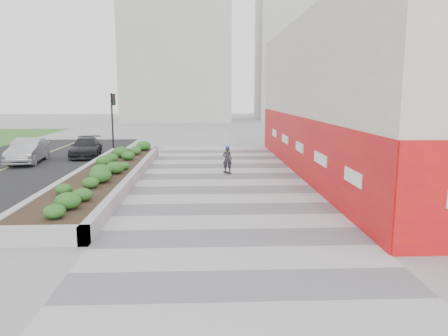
% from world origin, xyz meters
% --- Properties ---
extents(ground, '(160.00, 160.00, 0.00)m').
position_xyz_m(ground, '(0.00, 0.00, 0.00)').
color(ground, gray).
rests_on(ground, ground).
extents(walkway, '(8.00, 36.00, 0.01)m').
position_xyz_m(walkway, '(0.00, 3.00, 0.01)').
color(walkway, '#A8A8AD').
rests_on(walkway, ground).
extents(building, '(6.04, 24.08, 8.00)m').
position_xyz_m(building, '(6.98, 8.98, 3.98)').
color(building, beige).
rests_on(building, ground).
extents(planter, '(3.00, 18.00, 0.90)m').
position_xyz_m(planter, '(-5.50, 7.00, 0.42)').
color(planter, '#9E9EA0').
rests_on(planter, ground).
extents(traffic_signal_near, '(0.33, 0.28, 4.20)m').
position_xyz_m(traffic_signal_near, '(-7.23, 17.50, 2.76)').
color(traffic_signal_near, black).
rests_on(traffic_signal_near, ground).
extents(distant_bldg_north_l, '(16.00, 12.00, 20.00)m').
position_xyz_m(distant_bldg_north_l, '(-5.00, 55.00, 10.00)').
color(distant_bldg_north_l, '#ADAAA3').
rests_on(distant_bldg_north_l, ground).
extents(distant_bldg_north_r, '(14.00, 10.00, 24.00)m').
position_xyz_m(distant_bldg_north_r, '(15.00, 60.00, 12.00)').
color(distant_bldg_north_r, '#ADAAA3').
rests_on(distant_bldg_north_r, ground).
extents(manhole_cover, '(0.44, 0.44, 0.01)m').
position_xyz_m(manhole_cover, '(0.50, 3.00, 0.00)').
color(manhole_cover, '#595654').
rests_on(manhole_cover, ground).
extents(skateboarder, '(0.54, 0.74, 1.50)m').
position_xyz_m(skateboarder, '(0.36, 9.01, 0.76)').
color(skateboarder, beige).
rests_on(skateboarder, ground).
extents(car_silver, '(2.03, 4.60, 1.47)m').
position_xyz_m(car_silver, '(-11.53, 13.11, 0.73)').
color(car_silver, '#A3A5AB').
rests_on(car_silver, ground).
extents(car_dark, '(2.35, 4.57, 1.27)m').
position_xyz_m(car_dark, '(-8.72, 15.60, 0.63)').
color(car_dark, black).
rests_on(car_dark, ground).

